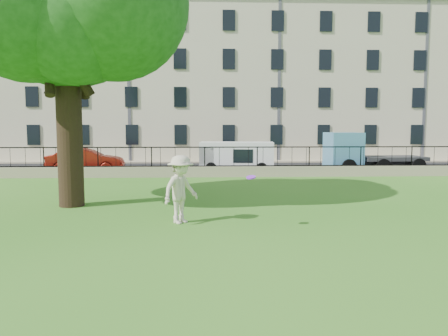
{
  "coord_description": "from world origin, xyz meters",
  "views": [
    {
      "loc": [
        0.03,
        -12.73,
        2.89
      ],
      "look_at": [
        0.73,
        3.5,
        1.33
      ],
      "focal_mm": 35.0,
      "sensor_mm": 36.0,
      "label": 1
    }
  ],
  "objects_px": {
    "red_sedan": "(86,161)",
    "blue_truck": "(373,152)",
    "man": "(181,189)",
    "frisbee": "(251,177)",
    "white_van": "(237,157)"
  },
  "relations": [
    {
      "from": "man",
      "to": "blue_truck",
      "type": "xyz_separation_m",
      "value": [
        11.36,
        14.26,
        0.23
      ]
    },
    {
      "from": "red_sedan",
      "to": "man",
      "type": "bearing_deg",
      "value": -159.21
    },
    {
      "from": "man",
      "to": "white_van",
      "type": "distance_m",
      "value": 14.51
    },
    {
      "from": "frisbee",
      "to": "man",
      "type": "bearing_deg",
      "value": 156.08
    },
    {
      "from": "frisbee",
      "to": "red_sedan",
      "type": "distance_m",
      "value": 17.45
    },
    {
      "from": "blue_truck",
      "to": "red_sedan",
      "type": "bearing_deg",
      "value": 176.78
    },
    {
      "from": "blue_truck",
      "to": "man",
      "type": "bearing_deg",
      "value": -131.77
    },
    {
      "from": "man",
      "to": "white_van",
      "type": "xyz_separation_m",
      "value": [
        2.7,
        14.26,
        -0.07
      ]
    },
    {
      "from": "red_sedan",
      "to": "white_van",
      "type": "height_order",
      "value": "white_van"
    },
    {
      "from": "man",
      "to": "frisbee",
      "type": "relative_size",
      "value": 7.54
    },
    {
      "from": "man",
      "to": "red_sedan",
      "type": "height_order",
      "value": "man"
    },
    {
      "from": "frisbee",
      "to": "red_sedan",
      "type": "relative_size",
      "value": 0.06
    },
    {
      "from": "white_van",
      "to": "blue_truck",
      "type": "distance_m",
      "value": 8.67
    },
    {
      "from": "red_sedan",
      "to": "white_van",
      "type": "bearing_deg",
      "value": -94.14
    },
    {
      "from": "red_sedan",
      "to": "blue_truck",
      "type": "relative_size",
      "value": 0.78
    }
  ]
}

